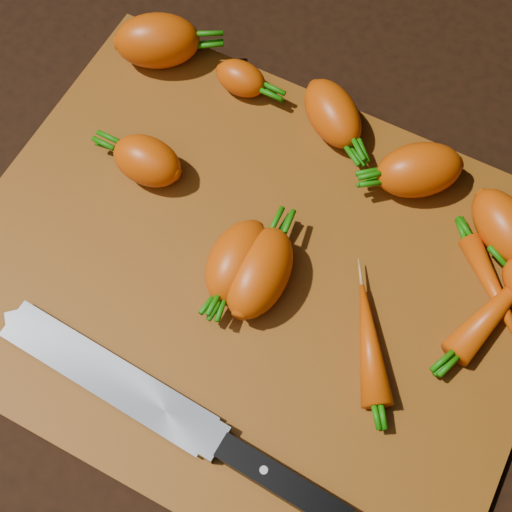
% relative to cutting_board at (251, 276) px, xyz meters
% --- Properties ---
extents(ground, '(2.00, 2.00, 0.01)m').
position_rel_cutting_board_xyz_m(ground, '(0.00, 0.00, -0.01)').
color(ground, black).
extents(cutting_board, '(0.50, 0.40, 0.01)m').
position_rel_cutting_board_xyz_m(cutting_board, '(0.00, 0.00, 0.00)').
color(cutting_board, brown).
rests_on(cutting_board, ground).
extents(carrot_0, '(0.10, 0.09, 0.05)m').
position_rel_cutting_board_xyz_m(carrot_0, '(-0.19, 0.17, 0.03)').
color(carrot_0, '#D64600').
rests_on(carrot_0, cutting_board).
extents(carrot_1, '(0.07, 0.04, 0.04)m').
position_rel_cutting_board_xyz_m(carrot_1, '(-0.13, 0.05, 0.03)').
color(carrot_1, '#D64600').
rests_on(carrot_1, cutting_board).
extents(carrot_2, '(0.09, 0.08, 0.04)m').
position_rel_cutting_board_xyz_m(carrot_2, '(-0.00, 0.17, 0.03)').
color(carrot_2, '#D64600').
rests_on(carrot_2, cutting_board).
extents(carrot_3, '(0.06, 0.09, 0.05)m').
position_rel_cutting_board_xyz_m(carrot_3, '(0.01, -0.00, 0.03)').
color(carrot_3, '#D64600').
rests_on(carrot_3, cutting_board).
extents(carrot_4, '(0.09, 0.09, 0.05)m').
position_rel_cutting_board_xyz_m(carrot_4, '(0.09, 0.15, 0.03)').
color(carrot_4, '#D64600').
rests_on(carrot_4, cutting_board).
extents(carrot_5, '(0.05, 0.03, 0.03)m').
position_rel_cutting_board_xyz_m(carrot_5, '(-0.10, 0.17, 0.02)').
color(carrot_5, '#D64600').
rests_on(carrot_5, cutting_board).
extents(carrot_7, '(0.06, 0.13, 0.03)m').
position_rel_cutting_board_xyz_m(carrot_7, '(0.20, 0.07, 0.02)').
color(carrot_7, '#D64600').
rests_on(carrot_7, cutting_board).
extents(carrot_8, '(0.10, 0.09, 0.02)m').
position_rel_cutting_board_xyz_m(carrot_8, '(0.20, 0.07, 0.02)').
color(carrot_8, '#D64600').
rests_on(carrot_8, cutting_board).
extents(carrot_9, '(0.08, 0.10, 0.03)m').
position_rel_cutting_board_xyz_m(carrot_9, '(0.12, -0.01, 0.02)').
color(carrot_9, '#D64600').
rests_on(carrot_9, cutting_board).
extents(carrot_10, '(0.05, 0.08, 0.05)m').
position_rel_cutting_board_xyz_m(carrot_10, '(-0.01, -0.00, 0.03)').
color(carrot_10, '#D64600').
rests_on(carrot_10, cutting_board).
extents(carrot_11, '(0.09, 0.08, 0.04)m').
position_rel_cutting_board_xyz_m(carrot_11, '(0.18, 0.13, 0.03)').
color(carrot_11, '#D64600').
rests_on(carrot_11, cutting_board).
extents(knife, '(0.32, 0.05, 0.02)m').
position_rel_cutting_board_xyz_m(knife, '(-0.04, -0.14, 0.01)').
color(knife, gray).
rests_on(knife, cutting_board).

